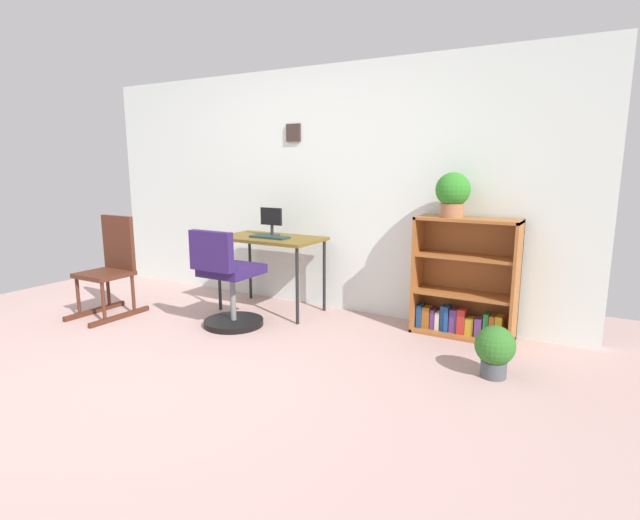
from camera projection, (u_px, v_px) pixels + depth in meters
ground_plane at (145, 380)px, 3.27m from camera, size 6.24×6.24×0.00m
wall_back at (312, 190)px, 4.88m from camera, size 5.20×0.12×2.30m
desk at (271, 243)px, 4.71m from camera, size 0.98×0.56×0.72m
monitor at (271, 221)px, 4.76m from camera, size 0.24×0.15×0.27m
keyboard at (270, 237)px, 4.63m from camera, size 0.38×0.14×0.02m
office_chair at (228, 285)px, 4.26m from camera, size 0.52×0.55×0.87m
rocking_chair at (111, 266)px, 4.63m from camera, size 0.42×0.64×0.93m
bookshelf_low at (465, 285)px, 4.08m from camera, size 0.82×0.30×0.98m
potted_plant_on_shelf at (453, 193)px, 3.94m from camera, size 0.27×0.27×0.36m
potted_plant_floor at (495, 349)px, 3.28m from camera, size 0.26×0.26×0.35m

